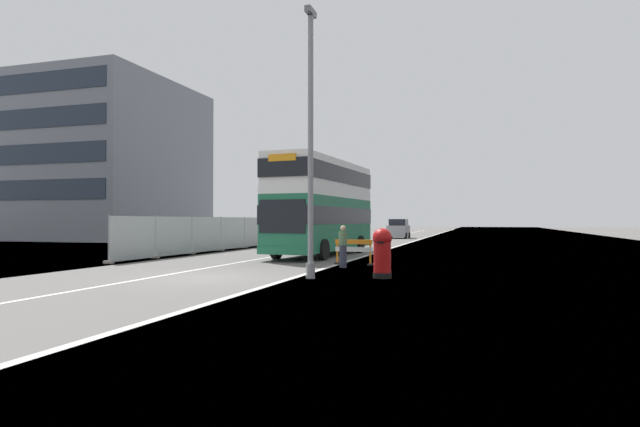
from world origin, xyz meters
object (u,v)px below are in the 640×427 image
roadworks_barrier (354,249)px  car_receding_mid (399,229)px  red_pillar_postbox (382,251)px  car_oncoming_near (338,229)px  pedestrian_at_kerb (343,246)px  double_decker_bus (323,205)px  lamppost_foreground (311,150)px

roadworks_barrier → car_receding_mid: 33.73m
red_pillar_postbox → car_oncoming_near: size_ratio=0.42×
red_pillar_postbox → pedestrian_at_kerb: 3.91m
double_decker_bus → car_receding_mid: bearing=90.6°
car_receding_mid → pedestrian_at_kerb: 35.17m
pedestrian_at_kerb → car_oncoming_near: bearing=105.7°
red_pillar_postbox → pedestrian_at_kerb: pedestrian_at_kerb is taller
double_decker_bus → roadworks_barrier: double_decker_bus is taller
car_receding_mid → roadworks_barrier: bearing=-84.4°
car_oncoming_near → pedestrian_at_kerb: 27.54m
lamppost_foreground → pedestrian_at_kerb: size_ratio=5.24×
car_oncoming_near → pedestrian_at_kerb: size_ratio=2.30×
red_pillar_postbox → double_decker_bus: bearing=117.1°
double_decker_bus → car_oncoming_near: size_ratio=2.73×
double_decker_bus → red_pillar_postbox: (5.09, -9.96, -1.79)m
double_decker_bus → lamppost_foreground: lamppost_foreground is taller
lamppost_foreground → car_receding_mid: 39.35m
pedestrian_at_kerb → lamppost_foreground: bearing=-90.3°
double_decker_bus → red_pillar_postbox: double_decker_bus is taller
double_decker_bus → pedestrian_at_kerb: size_ratio=6.28×
roadworks_barrier → car_oncoming_near: size_ratio=0.42×
pedestrian_at_kerb → roadworks_barrier: bearing=86.8°
double_decker_bus → lamppost_foreground: 11.27m
lamppost_foreground → pedestrian_at_kerb: (0.02, 4.07, -3.32)m
roadworks_barrier → pedestrian_at_kerb: bearing=-93.2°
double_decker_bus → car_receding_mid: double_decker_bus is taller
double_decker_bus → roadworks_barrier: 6.39m
red_pillar_postbox → car_receding_mid: size_ratio=0.39×
double_decker_bus → pedestrian_at_kerb: bearing=-66.6°
lamppost_foreground → car_oncoming_near: lamppost_foreground is taller
car_oncoming_near → car_receding_mid: bearing=63.5°
lamppost_foreground → pedestrian_at_kerb: 5.25m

